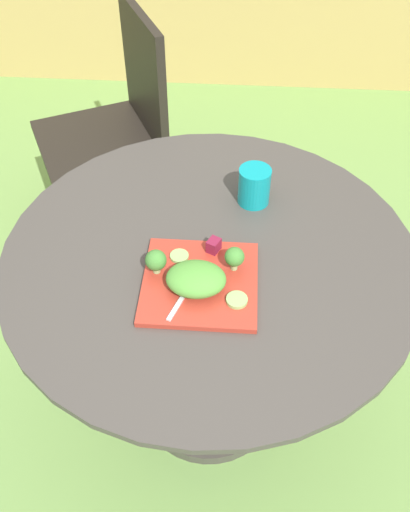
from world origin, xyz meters
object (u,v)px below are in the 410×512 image
(fork, at_px, (187,290))
(drinking_glass, at_px, (254,188))
(patio_chair, at_px, (119,116))
(salad_plate, at_px, (200,283))

(fork, bearing_deg, drinking_glass, 66.78)
(patio_chair, relative_size, drinking_glass, 8.86)
(salad_plate, distance_m, fork, 0.04)
(drinking_glass, height_order, fork, drinking_glass)
(patio_chair, distance_m, fork, 1.08)
(patio_chair, relative_size, fork, 5.98)
(drinking_glass, distance_m, fork, 0.37)
(drinking_glass, bearing_deg, salad_plate, -111.16)
(salad_plate, height_order, drinking_glass, drinking_glass)
(patio_chair, xyz_separation_m, drinking_glass, (0.50, -0.66, 0.22))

